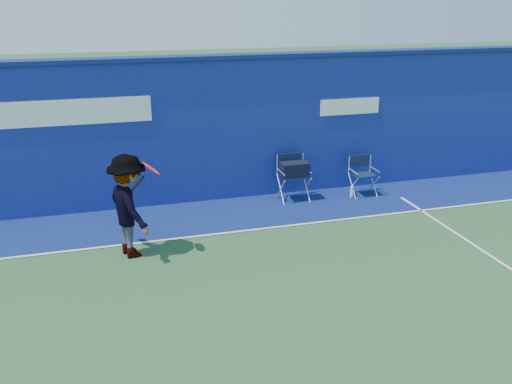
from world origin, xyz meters
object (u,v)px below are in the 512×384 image
object	(u,v)px
tennis_player	(129,206)
water_bottle	(352,192)
directors_chair_left	(294,182)
directors_chair_right	(363,183)

from	to	relation	value
tennis_player	water_bottle	bearing A→B (deg)	17.88
directors_chair_left	directors_chair_right	xyz separation A→B (m)	(1.59, -0.14, -0.14)
directors_chair_left	water_bottle	world-z (taller)	directors_chair_left
directors_chair_right	water_bottle	bearing A→B (deg)	-168.53
water_bottle	directors_chair_right	bearing A→B (deg)	11.47
water_bottle	tennis_player	world-z (taller)	tennis_player
water_bottle	tennis_player	distance (m)	5.16
directors_chair_right	directors_chair_left	bearing A→B (deg)	175.06
water_bottle	tennis_player	bearing A→B (deg)	-162.12
directors_chair_right	water_bottle	xyz separation A→B (m)	(-0.29, -0.06, -0.15)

